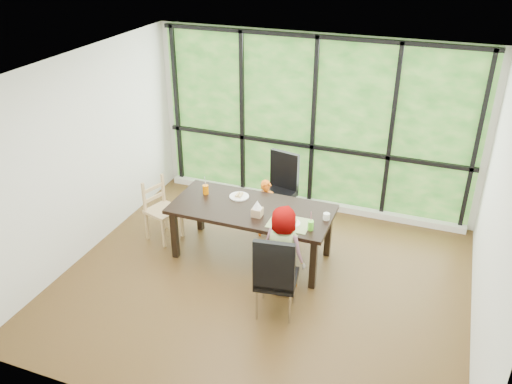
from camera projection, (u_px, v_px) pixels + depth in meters
ground at (263, 281)px, 6.76m from camera, size 5.00×5.00×0.00m
back_wall at (314, 124)px, 8.00m from camera, size 5.00×0.00×5.00m
foliage_backdrop at (314, 124)px, 7.98m from camera, size 4.80×0.02×2.65m
window_mullions at (313, 125)px, 7.95m from camera, size 4.80×0.06×2.65m
window_sill at (308, 202)px, 8.52m from camera, size 4.80×0.12×0.10m
dining_table at (252, 232)px, 7.10m from camera, size 2.12×0.98×0.75m
chair_window_leather at (278, 190)px, 7.83m from camera, size 0.55×0.55×1.08m
chair_interior_leather at (277, 273)px, 6.01m from camera, size 0.52×0.52×1.08m
chair_end_beech at (163, 210)px, 7.47m from camera, size 0.51×0.52×0.90m
child_toddler at (266, 208)px, 7.55m from camera, size 0.37×0.30×0.87m
child_older at (284, 250)px, 6.36m from camera, size 0.63×0.48×1.15m
placemat at (289, 223)px, 6.57m from camera, size 0.51×0.38×0.01m
plate_far at (239, 196)px, 7.19m from camera, size 0.27×0.27×0.02m
plate_near at (291, 223)px, 6.57m from camera, size 0.24×0.24×0.01m
orange_cup at (206, 190)px, 7.25m from camera, size 0.08×0.08×0.13m
green_cup at (311, 226)px, 6.42m from camera, size 0.07×0.07×0.12m
white_mug at (326, 216)px, 6.64m from camera, size 0.08×0.08×0.09m
tissue_box at (257, 212)px, 6.71m from camera, size 0.13×0.13×0.11m
crepe_rolls_far at (239, 195)px, 7.18m from camera, size 0.10×0.12×0.04m
crepe_rolls_near at (291, 221)px, 6.56m from camera, size 0.15×0.12×0.04m
straw_white at (205, 183)px, 7.20m from camera, size 0.01×0.04×0.20m
straw_pink at (311, 218)px, 6.37m from camera, size 0.01×0.04×0.20m
tissue at (257, 205)px, 6.66m from camera, size 0.12×0.12×0.11m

